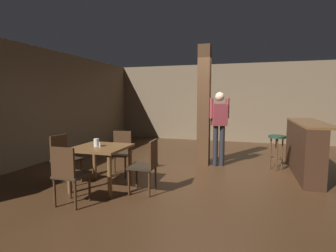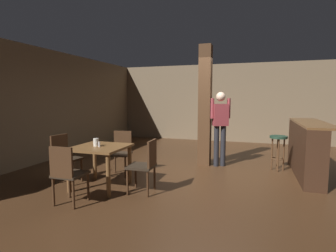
# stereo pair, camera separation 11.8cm
# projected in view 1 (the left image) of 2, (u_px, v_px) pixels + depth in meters

# --- Properties ---
(ground_plane) EXTENTS (10.80, 10.80, 0.00)m
(ground_plane) POSITION_uv_depth(u_px,v_px,m) (202.00, 175.00, 5.43)
(ground_plane) COLOR #422816
(wall_back) EXTENTS (8.00, 0.10, 2.80)m
(wall_back) POSITION_uv_depth(u_px,v_px,m) (223.00, 103.00, 9.56)
(wall_back) COLOR #756047
(wall_back) RESTS_ON ground_plane
(wall_left) EXTENTS (0.10, 9.00, 2.80)m
(wall_left) POSITION_uv_depth(u_px,v_px,m) (41.00, 106.00, 6.44)
(wall_left) COLOR #756047
(wall_left) RESTS_ON ground_plane
(pillar) EXTENTS (0.28, 0.28, 2.80)m
(pillar) POSITION_uv_depth(u_px,v_px,m) (204.00, 106.00, 6.16)
(pillar) COLOR #4C301C
(pillar) RESTS_ON ground_plane
(dining_table) EXTENTS (0.90, 0.90, 0.75)m
(dining_table) POSITION_uv_depth(u_px,v_px,m) (101.00, 154.00, 4.58)
(dining_table) COLOR brown
(dining_table) RESTS_ON ground_plane
(chair_west) EXTENTS (0.48, 0.48, 0.89)m
(chair_west) POSITION_uv_depth(u_px,v_px,m) (64.00, 156.00, 4.86)
(chair_west) COLOR #2D2319
(chair_west) RESTS_ON ground_plane
(chair_south) EXTENTS (0.42, 0.42, 0.89)m
(chair_south) POSITION_uv_depth(u_px,v_px,m) (68.00, 173.00, 3.81)
(chair_south) COLOR #2D2319
(chair_south) RESTS_ON ground_plane
(chair_east) EXTENTS (0.44, 0.44, 0.89)m
(chair_east) POSITION_uv_depth(u_px,v_px,m) (147.00, 163.00, 4.34)
(chair_east) COLOR #2D2319
(chair_east) RESTS_ON ground_plane
(chair_north) EXTENTS (0.48, 0.48, 0.89)m
(chair_north) POSITION_uv_depth(u_px,v_px,m) (121.00, 151.00, 5.39)
(chair_north) COLOR #2D2319
(chair_north) RESTS_ON ground_plane
(napkin_cup) EXTENTS (0.09, 0.09, 0.14)m
(napkin_cup) POSITION_uv_depth(u_px,v_px,m) (96.00, 143.00, 4.55)
(napkin_cup) COLOR silver
(napkin_cup) RESTS_ON dining_table
(salt_shaker) EXTENTS (0.03, 0.03, 0.09)m
(salt_shaker) POSITION_uv_depth(u_px,v_px,m) (100.00, 145.00, 4.49)
(salt_shaker) COLOR silver
(salt_shaker) RESTS_ON dining_table
(standing_person) EXTENTS (0.46, 0.33, 1.72)m
(standing_person) POSITION_uv_depth(u_px,v_px,m) (219.00, 123.00, 6.06)
(standing_person) COLOR maroon
(standing_person) RESTS_ON ground_plane
(bar_counter) EXTENTS (0.56, 2.26, 1.10)m
(bar_counter) POSITION_uv_depth(u_px,v_px,m) (303.00, 147.00, 5.46)
(bar_counter) COLOR brown
(bar_counter) RESTS_ON ground_plane
(bar_stool_near) EXTENTS (0.37, 0.37, 0.77)m
(bar_stool_near) POSITION_uv_depth(u_px,v_px,m) (277.00, 144.00, 5.76)
(bar_stool_near) COLOR #1E3828
(bar_stool_near) RESTS_ON ground_plane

